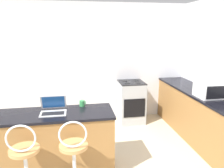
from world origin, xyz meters
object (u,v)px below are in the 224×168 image
object	(u,v)px
bar_stool_far	(74,161)
mug_green	(82,103)
stove_range	(131,102)
bar_stool_near	(26,166)
microwave	(213,89)
laptop	(53,108)

from	to	relation	value
bar_stool_far	mug_green	xyz separation A→B (m)	(0.14, 0.76, 0.47)
stove_range	bar_stool_far	bearing A→B (deg)	-120.48
bar_stool_far	stove_range	world-z (taller)	bar_stool_far
bar_stool_far	stove_range	xyz separation A→B (m)	(1.27, 2.15, -0.04)
bar_stool_near	stove_range	xyz separation A→B (m)	(1.82, 2.15, -0.04)
microwave	stove_range	xyz separation A→B (m)	(-1.06, 1.30, -0.59)
bar_stool_far	microwave	world-z (taller)	microwave
bar_stool_far	microwave	bearing A→B (deg)	19.99
microwave	mug_green	distance (m)	2.19
bar_stool_far	mug_green	world-z (taller)	bar_stool_far
bar_stool_far	stove_range	size ratio (longest dim) A/B	1.13
laptop	bar_stool_near	bearing A→B (deg)	-117.25
mug_green	stove_range	bearing A→B (deg)	51.06
microwave	mug_green	bearing A→B (deg)	-177.70
bar_stool_near	microwave	distance (m)	3.06
laptop	stove_range	bearing A→B (deg)	46.04
bar_stool_far	microwave	distance (m)	2.54
stove_range	mug_green	xyz separation A→B (m)	(-1.12, -1.39, 0.50)
bar_stool_far	laptop	xyz separation A→B (m)	(-0.26, 0.57, 0.48)
bar_stool_far	laptop	bearing A→B (deg)	114.55
mug_green	bar_stool_far	bearing A→B (deg)	-100.56
bar_stool_far	mug_green	bearing A→B (deg)	79.44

